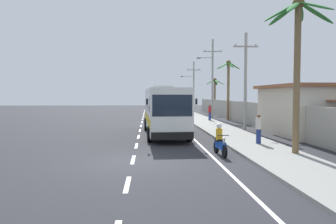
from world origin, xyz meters
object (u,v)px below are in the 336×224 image
(coach_bus_foreground, at_px, (164,109))
(utility_pole_distant, at_px, (193,85))
(utility_pole_far, at_px, (212,76))
(motorcycle_beside_bus, at_px, (220,142))
(pedestrian_near_kerb, at_px, (210,112))
(palm_nearest, at_px, (228,79))
(palm_third, at_px, (297,45))
(utility_pole_mid, at_px, (245,80))
(pedestrian_midwalk, at_px, (259,128))
(palm_second, at_px, (215,89))

(coach_bus_foreground, height_order, utility_pole_distant, utility_pole_distant)
(utility_pole_far, bearing_deg, motorcycle_beside_bus, -100.35)
(pedestrian_near_kerb, height_order, palm_nearest, palm_nearest)
(motorcycle_beside_bus, height_order, palm_third, palm_third)
(motorcycle_beside_bus, distance_m, palm_third, 5.98)
(utility_pole_far, distance_m, palm_third, 25.45)
(utility_pole_mid, xyz_separation_m, utility_pole_distant, (-0.39, 28.38, 0.37))
(pedestrian_near_kerb, height_order, pedestrian_midwalk, pedestrian_near_kerb)
(palm_nearest, relative_size, palm_second, 1.28)
(pedestrian_near_kerb, bearing_deg, palm_third, -100.61)
(palm_second, distance_m, palm_third, 32.89)
(motorcycle_beside_bus, height_order, palm_second, palm_second)
(utility_pole_mid, height_order, utility_pole_distant, utility_pole_distant)
(utility_pole_far, bearing_deg, coach_bus_foreground, -112.66)
(motorcycle_beside_bus, xyz_separation_m, pedestrian_midwalk, (2.89, 2.71, 0.40))
(pedestrian_near_kerb, distance_m, pedestrian_midwalk, 17.41)
(pedestrian_near_kerb, relative_size, pedestrian_midwalk, 1.04)
(utility_pole_far, distance_m, palm_second, 7.68)
(pedestrian_midwalk, distance_m, palm_third, 5.39)
(utility_pole_mid, bearing_deg, palm_nearest, 83.03)
(motorcycle_beside_bus, xyz_separation_m, palm_second, (6.45, 32.34, 3.23))
(utility_pole_distant, distance_m, palm_nearest, 17.14)
(pedestrian_midwalk, bearing_deg, palm_third, -1.05)
(palm_nearest, xyz_separation_m, palm_second, (0.50, 10.16, -0.99))
(pedestrian_near_kerb, bearing_deg, coach_bus_foreground, -127.50)
(utility_pole_mid, height_order, utility_pole_far, utility_pole_far)
(utility_pole_far, bearing_deg, utility_pole_mid, -90.05)
(pedestrian_midwalk, bearing_deg, coach_bus_foreground, -152.46)
(pedestrian_midwalk, relative_size, palm_third, 0.23)
(motorcycle_beside_bus, distance_m, palm_second, 33.13)
(pedestrian_near_kerb, xyz_separation_m, palm_third, (0.27, -20.52, 4.29))
(coach_bus_foreground, xyz_separation_m, palm_second, (8.78, 23.84, 1.94))
(utility_pole_distant, bearing_deg, motorcycle_beside_bus, -96.06)
(palm_second, bearing_deg, utility_pole_mid, -95.01)
(utility_pole_far, relative_size, palm_nearest, 1.41)
(coach_bus_foreground, height_order, palm_nearest, palm_nearest)
(motorcycle_beside_bus, height_order, pedestrian_midwalk, pedestrian_midwalk)
(utility_pole_mid, xyz_separation_m, palm_nearest, (1.38, 11.33, 0.61))
(coach_bus_foreground, bearing_deg, pedestrian_midwalk, -47.90)
(utility_pole_far, xyz_separation_m, utility_pole_distant, (-0.41, 14.19, -0.71))
(pedestrian_near_kerb, height_order, utility_pole_distant, utility_pole_distant)
(motorcycle_beside_bus, relative_size, pedestrian_near_kerb, 1.10)
(coach_bus_foreground, distance_m, utility_pole_mid, 7.64)
(utility_pole_distant, bearing_deg, pedestrian_near_kerb, -92.40)
(palm_third, bearing_deg, utility_pole_far, 87.91)
(pedestrian_near_kerb, distance_m, utility_pole_far, 6.61)
(utility_pole_far, relative_size, palm_third, 1.31)
(pedestrian_midwalk, bearing_deg, utility_pole_far, 161.14)
(palm_nearest, height_order, palm_third, palm_third)
(utility_pole_distant, xyz_separation_m, palm_nearest, (1.78, -17.05, 0.24))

